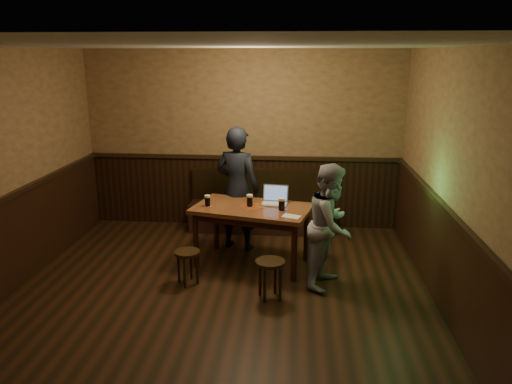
{
  "coord_description": "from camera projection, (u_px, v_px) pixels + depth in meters",
  "views": [
    {
      "loc": [
        0.88,
        -4.79,
        2.73
      ],
      "look_at": [
        0.35,
        1.29,
        1.03
      ],
      "focal_mm": 35.0,
      "sensor_mm": 36.0,
      "label": 1
    }
  ],
  "objects": [
    {
      "name": "menu",
      "position": [
        291.0,
        216.0,
        6.11
      ],
      "size": [
        0.26,
        0.22,
        0.0
      ],
      "primitive_type": "cube",
      "rotation": [
        0.0,
        0.0,
        -0.37
      ],
      "color": "silver",
      "rests_on": "pub_table"
    },
    {
      "name": "stool_left",
      "position": [
        187.0,
        258.0,
        6.04
      ],
      "size": [
        0.35,
        0.35,
        0.42
      ],
      "rotation": [
        0.0,
        0.0,
        -0.12
      ],
      "color": "black",
      "rests_on": "ground"
    },
    {
      "name": "stool_right",
      "position": [
        270.0,
        268.0,
        5.67
      ],
      "size": [
        0.45,
        0.45,
        0.46
      ],
      "rotation": [
        0.0,
        0.0,
        -0.43
      ],
      "color": "black",
      "rests_on": "ground"
    },
    {
      "name": "pint_right",
      "position": [
        282.0,
        204.0,
        6.31
      ],
      "size": [
        0.11,
        0.11,
        0.17
      ],
      "color": "#A81429",
      "rests_on": "pub_table"
    },
    {
      "name": "pint_mid",
      "position": [
        250.0,
        201.0,
        6.49
      ],
      "size": [
        0.1,
        0.1,
        0.16
      ],
      "color": "#A81429",
      "rests_on": "pub_table"
    },
    {
      "name": "person_suit",
      "position": [
        237.0,
        189.0,
        7.04
      ],
      "size": [
        0.74,
        0.6,
        1.77
      ],
      "primitive_type": "imported",
      "rotation": [
        0.0,
        0.0,
        2.84
      ],
      "color": "black",
      "rests_on": "ground"
    },
    {
      "name": "person_grey",
      "position": [
        331.0,
        226.0,
        5.93
      ],
      "size": [
        0.8,
        0.89,
        1.5
      ],
      "primitive_type": "imported",
      "rotation": [
        0.0,
        0.0,
        1.18
      ],
      "color": "#96959B",
      "rests_on": "ground"
    },
    {
      "name": "room",
      "position": [
        214.0,
        203.0,
        5.29
      ],
      "size": [
        5.04,
        6.04,
        2.84
      ],
      "color": "black",
      "rests_on": "ground"
    },
    {
      "name": "pub_table",
      "position": [
        252.0,
        214.0,
        6.52
      ],
      "size": [
        1.65,
        1.18,
        0.8
      ],
      "rotation": [
        0.0,
        0.0,
        -0.24
      ],
      "color": "#562C18",
      "rests_on": "ground"
    },
    {
      "name": "pint_left",
      "position": [
        208.0,
        201.0,
        6.5
      ],
      "size": [
        0.1,
        0.1,
        0.15
      ],
      "color": "#A81429",
      "rests_on": "pub_table"
    },
    {
      "name": "bench",
      "position": [
        260.0,
        211.0,
        7.93
      ],
      "size": [
        2.2,
        0.5,
        0.95
      ],
      "color": "black",
      "rests_on": "ground"
    },
    {
      "name": "laptop",
      "position": [
        275.0,
        199.0,
        6.62
      ],
      "size": [
        0.37,
        0.31,
        0.24
      ],
      "rotation": [
        0.0,
        0.0,
        -0.11
      ],
      "color": "silver",
      "rests_on": "pub_table"
    }
  ]
}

